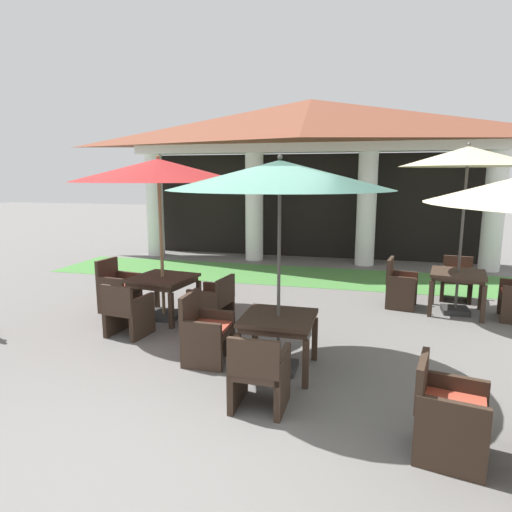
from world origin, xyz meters
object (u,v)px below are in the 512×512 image
Objects in this scene: patio_table_mid_right at (458,278)px; patio_chair_mid_right_west at (400,285)px; patio_umbrella_mid_right at (468,158)px; patio_chair_mid_left_south at (259,372)px; patio_table_near_foreground at (163,282)px; patio_chair_near_foreground_west at (118,288)px; patio_umbrella_near_foreground at (159,172)px; patio_chair_near_foreground_east at (213,301)px; patio_chair_far_back_west at (448,412)px; patio_chair_mid_left_west at (205,331)px; patio_chair_mid_right_north at (457,280)px; patio_chair_near_foreground_south at (127,311)px; patio_table_mid_left at (278,324)px; patio_umbrella_mid_left at (280,176)px.

patio_table_mid_right is 0.98m from patio_chair_mid_right_west.
patio_chair_mid_left_south is at bearing -123.02° from patio_umbrella_mid_right.
patio_table_near_foreground is 1.15× the size of patio_chair_near_foreground_west.
patio_umbrella_near_foreground reaches higher than patio_chair_near_foreground_east.
patio_table_mid_right is 0.35× the size of patio_umbrella_mid_right.
patio_table_near_foreground is 1.84m from patio_umbrella_near_foreground.
patio_chair_far_back_west is at bearing -11.61° from patio_chair_mid_left_south.
patio_chair_mid_left_west reaches higher than patio_chair_mid_right_north.
patio_chair_near_foreground_south is 2.53m from patio_table_mid_left.
patio_umbrella_mid_left is 2.90× the size of patio_chair_mid_left_west.
patio_chair_near_foreground_west is 5.13m from patio_chair_mid_right_west.
patio_chair_mid_left_west is (-0.97, 0.01, -0.19)m from patio_table_mid_left.
patio_chair_near_foreground_south is at bearing 166.00° from patio_umbrella_mid_left.
patio_umbrella_near_foreground is 3.39× the size of patio_chair_near_foreground_south.
patio_umbrella_mid_left reaches higher than patio_chair_mid_right_north.
patio_chair_mid_right_west is at bearing 22.61° from patio_umbrella_near_foreground.
patio_umbrella_near_foreground reaches higher than patio_table_mid_right.
patio_chair_mid_left_west is at bearing -48.95° from patio_table_near_foreground.
patio_chair_near_foreground_south is 1.60m from patio_chair_mid_left_west.
patio_table_mid_right is (4.90, 1.48, -1.82)m from patio_umbrella_near_foreground.
patio_chair_near_foreground_west is 6.00m from patio_table_mid_right.
patio_chair_near_foreground_south is 1.00× the size of patio_chair_mid_right_north.
patio_chair_far_back_west is (1.75, -1.34, -1.99)m from patio_umbrella_mid_left.
patio_chair_mid_left_west reaches higher than patio_table_mid_right.
patio_umbrella_near_foreground reaches higher than patio_chair_mid_left_south.
patio_chair_near_foreground_south is at bearing 147.75° from patio_chair_mid_left_south.
patio_umbrella_mid_left reaches higher than patio_chair_far_back_west.
patio_chair_mid_left_south is (-0.01, -0.96, -0.21)m from patio_table_mid_left.
patio_chair_near_foreground_west is at bearing 152.63° from patio_umbrella_mid_left.
patio_table_mid_right is 1.23× the size of patio_chair_mid_right_north.
patio_chair_near_foreground_east is at bearing 44.95° from patio_chair_near_foreground_south.
patio_table_near_foreground is at bearing -57.47° from patio_chair_mid_right_west.
patio_chair_mid_right_west is (3.95, 1.65, -2.05)m from patio_umbrella_near_foreground.
patio_umbrella_mid_right is 3.54× the size of patio_chair_mid_right_north.
patio_chair_far_back_west reaches higher than patio_table_mid_right.
patio_chair_mid_right_north is (1.11, 0.77, -0.02)m from patio_chair_mid_right_west.
patio_umbrella_near_foreground is at bearing 35.48° from patio_chair_mid_right_north.
patio_umbrella_mid_left is 4.35m from patio_table_mid_right.
patio_chair_near_foreground_east is (0.95, -0.13, -2.08)m from patio_umbrella_near_foreground.
patio_umbrella_mid_right reaches higher than patio_chair_near_foreground_west.
patio_chair_near_foreground_east is 1.98m from patio_table_mid_left.
patio_chair_mid_left_west is at bearing 56.78° from patio_chair_mid_right_north.
patio_table_mid_right is at bearing -179.18° from patio_chair_far_back_west.
patio_chair_mid_right_north is (4.11, 2.55, 0.01)m from patio_chair_near_foreground_east.
patio_chair_mid_left_west is at bearing 61.84° from patio_chair_near_foreground_west.
patio_table_near_foreground is 0.98m from patio_chair_near_foreground_west.
patio_chair_near_foreground_west is at bearing 90.00° from patio_chair_near_foreground_east.
patio_chair_mid_left_west is at bearing -156.17° from patio_chair_near_foreground_east.
patio_chair_mid_right_north is (2.76, 4.93, -0.00)m from patio_chair_mid_left_south.
patio_chair_near_foreground_south is 4.84m from patio_chair_mid_right_west.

